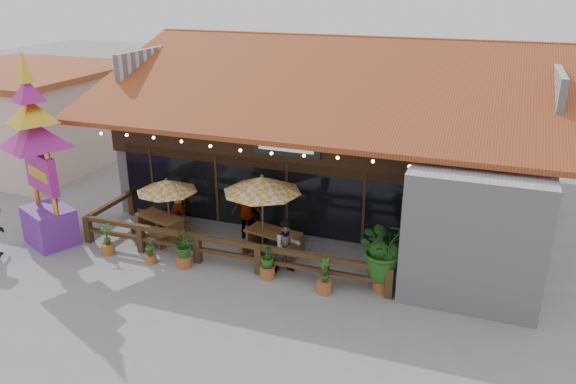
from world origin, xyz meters
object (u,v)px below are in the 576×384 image
at_px(picnic_table_right, 273,239).
at_px(thai_sign_tower, 36,140).
at_px(picnic_table_left, 160,223).
at_px(tropical_plant, 385,249).
at_px(umbrella_left, 167,186).
at_px(umbrella_right, 262,185).

relative_size(picnic_table_right, thai_sign_tower, 0.30).
height_order(picnic_table_left, tropical_plant, tropical_plant).
distance_m(umbrella_left, tropical_plant, 7.32).
bearing_deg(picnic_table_right, thai_sign_tower, -166.58).
xyz_separation_m(umbrella_left, picnic_table_right, (3.63, 0.04, -1.29)).
distance_m(umbrella_right, tropical_plant, 4.22).
height_order(umbrella_left, picnic_table_right, umbrella_left).
bearing_deg(picnic_table_right, umbrella_left, -179.38).
relative_size(thai_sign_tower, tropical_plant, 3.03).
relative_size(picnic_table_right, tropical_plant, 0.90).
height_order(umbrella_left, picnic_table_left, umbrella_left).
height_order(umbrella_right, thai_sign_tower, thai_sign_tower).
bearing_deg(thai_sign_tower, picnic_table_right, 13.42).
bearing_deg(picnic_table_left, tropical_plant, -5.56).
bearing_deg(umbrella_right, umbrella_left, -177.79).
xyz_separation_m(umbrella_right, picnic_table_left, (-3.57, -0.22, -1.72)).
bearing_deg(umbrella_left, picnic_table_right, 0.62).
distance_m(umbrella_right, thai_sign_tower, 7.02).
xyz_separation_m(picnic_table_right, tropical_plant, (3.61, -0.87, 0.69)).
distance_m(umbrella_left, picnic_table_right, 3.86).
relative_size(picnic_table_left, picnic_table_right, 1.00).
xyz_separation_m(thai_sign_tower, tropical_plant, (10.67, 0.81, -2.22)).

